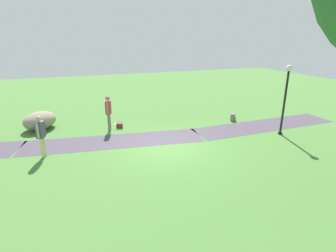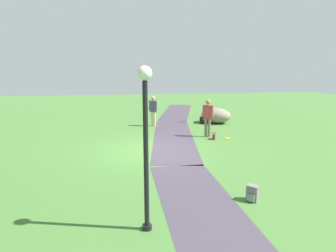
% 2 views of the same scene
% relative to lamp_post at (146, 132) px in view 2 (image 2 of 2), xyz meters
% --- Properties ---
extents(ground_plane, '(48.00, 48.00, 0.00)m').
position_rel_lamp_post_xyz_m(ground_plane, '(5.77, -0.49, -2.06)').
color(ground_plane, '#477635').
extents(footpath_segment_near, '(8.02, 1.92, 0.01)m').
position_rel_lamp_post_xyz_m(footpath_segment_near, '(-0.23, -1.37, -2.05)').
color(footpath_segment_near, '#463D4B').
rests_on(footpath_segment_near, ground).
extents(footpath_segment_mid, '(8.18, 2.93, 0.01)m').
position_rel_lamp_post_xyz_m(footpath_segment_mid, '(7.73, -1.88, -2.05)').
color(footpath_segment_mid, '#463D4B').
rests_on(footpath_segment_mid, ground).
extents(footpath_segment_far, '(8.20, 3.85, 0.01)m').
position_rel_lamp_post_xyz_m(footpath_segment_far, '(15.55, -3.48, -2.05)').
color(footpath_segment_far, '#463D4B').
rests_on(footpath_segment_far, ground).
extents(lamp_post, '(0.28, 0.28, 3.31)m').
position_rel_lamp_post_xyz_m(lamp_post, '(0.00, 0.00, 0.00)').
color(lamp_post, black).
rests_on(lamp_post, ground).
extents(lawn_boulder, '(2.17, 2.22, 0.89)m').
position_rel_lamp_post_xyz_m(lawn_boulder, '(10.99, -4.97, -1.61)').
color(lawn_boulder, gray).
rests_on(lawn_boulder, ground).
extents(woman_with_handbag, '(0.34, 0.50, 1.77)m').
position_rel_lamp_post_xyz_m(woman_with_handbag, '(7.70, -3.51, -1.02)').
color(woman_with_handbag, '#6D6E56').
rests_on(woman_with_handbag, ground).
extents(man_near_boulder, '(0.35, 0.49, 1.67)m').
position_rel_lamp_post_xyz_m(man_near_boulder, '(10.63, -1.24, -1.09)').
color(man_near_boulder, beige).
rests_on(man_near_boulder, ground).
extents(handbag_on_grass, '(0.35, 0.35, 0.31)m').
position_rel_lamp_post_xyz_m(handbag_on_grass, '(7.16, -3.66, -1.92)').
color(handbag_on_grass, maroon).
rests_on(handbag_on_grass, ground).
extents(backpack_by_boulder, '(0.32, 0.31, 0.40)m').
position_rel_lamp_post_xyz_m(backpack_by_boulder, '(10.91, -4.10, -1.86)').
color(backpack_by_boulder, black).
rests_on(backpack_by_boulder, ground).
extents(spare_backpack_on_lawn, '(0.35, 0.35, 0.40)m').
position_rel_lamp_post_xyz_m(spare_backpack_on_lawn, '(0.91, -2.70, -1.86)').
color(spare_backpack_on_lawn, slate).
rests_on(spare_backpack_on_lawn, ground).
extents(frisbee_on_grass, '(0.25, 0.25, 0.02)m').
position_rel_lamp_post_xyz_m(frisbee_on_grass, '(7.21, -4.34, -2.05)').
color(frisbee_on_grass, '#F4B212').
rests_on(frisbee_on_grass, ground).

